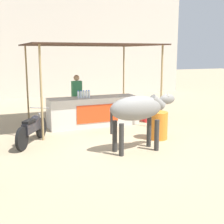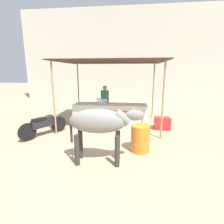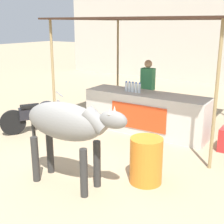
# 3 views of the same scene
# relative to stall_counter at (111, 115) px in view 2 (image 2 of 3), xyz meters

# --- Properties ---
(ground_plane) EXTENTS (60.00, 60.00, 0.00)m
(ground_plane) POSITION_rel_stall_counter_xyz_m (0.00, -2.20, -0.48)
(ground_plane) COLOR tan
(building_wall_far) EXTENTS (16.00, 0.50, 6.99)m
(building_wall_far) POSITION_rel_stall_counter_xyz_m (0.00, 7.34, 3.01)
(building_wall_far) COLOR beige
(building_wall_far) RESTS_ON ground
(stall_counter) EXTENTS (3.00, 0.82, 0.96)m
(stall_counter) POSITION_rel_stall_counter_xyz_m (0.00, 0.00, 0.00)
(stall_counter) COLOR beige
(stall_counter) RESTS_ON ground
(stall_awning) EXTENTS (4.20, 3.20, 2.67)m
(stall_awning) POSITION_rel_stall_counter_xyz_m (0.00, 0.30, 2.08)
(stall_awning) COLOR #382319
(stall_awning) RESTS_ON ground
(water_bottle_row) EXTENTS (0.43, 0.07, 0.25)m
(water_bottle_row) POSITION_rel_stall_counter_xyz_m (-0.35, -0.05, 0.59)
(water_bottle_row) COLOR silver
(water_bottle_row) RESTS_ON stall_counter
(vendor_behind_counter) EXTENTS (0.34, 0.22, 1.65)m
(vendor_behind_counter) POSITION_rel_stall_counter_xyz_m (-0.35, 0.75, 0.37)
(vendor_behind_counter) COLOR #383842
(vendor_behind_counter) RESTS_ON ground
(cooler_box) EXTENTS (0.60, 0.44, 0.48)m
(cooler_box) POSITION_rel_stall_counter_xyz_m (2.10, -0.10, -0.24)
(cooler_box) COLOR red
(cooler_box) RESTS_ON ground
(water_barrel) EXTENTS (0.54, 0.54, 0.77)m
(water_barrel) POSITION_rel_stall_counter_xyz_m (1.14, -2.24, -0.09)
(water_barrel) COLOR orange
(water_barrel) RESTS_ON ground
(cow) EXTENTS (1.83, 0.58, 1.44)m
(cow) POSITION_rel_stall_counter_xyz_m (0.13, -2.99, 0.55)
(cow) COLOR gray
(cow) RESTS_ON ground
(motorcycle_parked) EXTENTS (1.05, 1.56, 0.90)m
(motorcycle_parked) POSITION_rel_stall_counter_xyz_m (-2.20, -1.36, -0.05)
(motorcycle_parked) COLOR black
(motorcycle_parked) RESTS_ON ground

